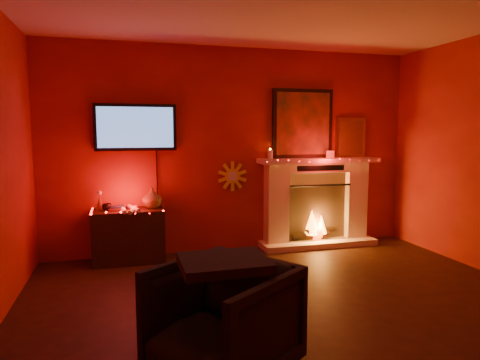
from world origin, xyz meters
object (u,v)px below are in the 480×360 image
object	(u,v)px
tv	(136,128)
armchair	(223,320)
fireplace	(316,194)
sunburst_clock	(232,176)
console_table	(130,233)

from	to	relation	value
tv	armchair	size ratio (longest dim) A/B	1.51
fireplace	tv	size ratio (longest dim) A/B	1.76
sunburst_clock	console_table	size ratio (longest dim) A/B	0.44
armchair	console_table	bearing A→B (deg)	156.15
fireplace	armchair	bearing A→B (deg)	-125.45
sunburst_clock	fireplace	bearing A→B (deg)	-4.37
fireplace	console_table	size ratio (longest dim) A/B	2.41
console_table	fireplace	bearing A→B (deg)	2.85
tv	sunburst_clock	xyz separation A→B (m)	(1.25, 0.03, -0.65)
tv	sunburst_clock	bearing A→B (deg)	1.24
fireplace	sunburst_clock	world-z (taller)	fireplace
tv	sunburst_clock	size ratio (longest dim) A/B	3.10
sunburst_clock	console_table	world-z (taller)	sunburst_clock
console_table	sunburst_clock	bearing A→B (deg)	9.10
armchair	sunburst_clock	bearing A→B (deg)	129.10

